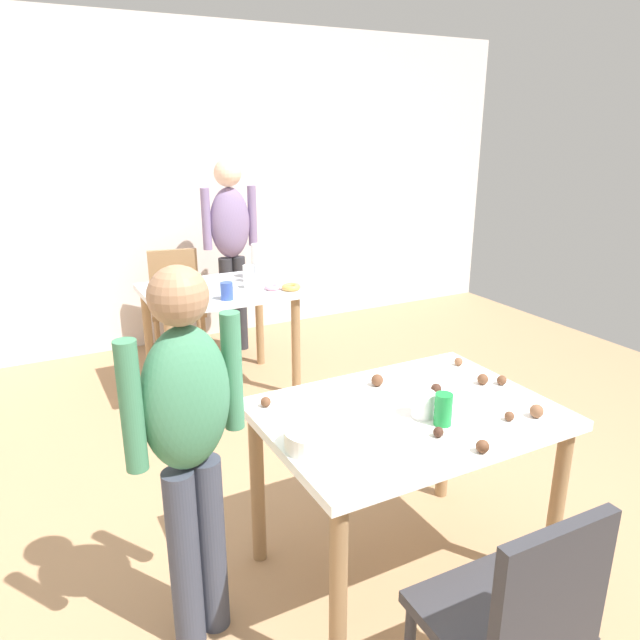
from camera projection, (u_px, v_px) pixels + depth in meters
name	position (u px, v px, depth m)	size (l,w,h in m)	color
ground_plane	(393.00, 549.00, 2.66)	(6.40, 6.40, 0.00)	#9E7A56
wall_back	(179.00, 188.00, 4.94)	(6.40, 0.10, 2.60)	silver
dining_table_near	(406.00, 433.00, 2.34)	(1.12, 0.81, 0.75)	white
dining_table_far	(219.00, 304.00, 4.07)	(0.97, 0.77, 0.75)	silver
chair_near_table	(516.00, 619.00, 1.65)	(0.41, 0.41, 0.87)	#2D2D33
chair_far_table	(176.00, 299.00, 4.69)	(0.47, 0.47, 0.87)	olive
person_girl_near	(189.00, 434.00, 1.97)	(0.45, 0.29, 1.40)	#383D4C
person_adult_far	(231.00, 239.00, 4.74)	(0.45, 0.21, 1.56)	#28282D
mixing_bowl	(313.00, 438.00, 2.03)	(0.20, 0.20, 0.07)	white
soda_can	(444.00, 409.00, 2.18)	(0.07, 0.07, 0.12)	#198438
fork_near	(422.00, 377.00, 2.61)	(0.17, 0.02, 0.01)	silver
cup_near_0	(423.00, 404.00, 2.25)	(0.09, 0.09, 0.10)	white
cake_ball_0	(266.00, 402.00, 2.33)	(0.04, 0.04, 0.04)	brown
cake_ball_1	(537.00, 411.00, 2.24)	(0.05, 0.05, 0.05)	brown
cake_ball_2	(377.00, 380.00, 2.52)	(0.05, 0.05, 0.05)	brown
cake_ball_3	(483.00, 379.00, 2.53)	(0.05, 0.05, 0.05)	brown
cake_ball_4	(509.00, 416.00, 2.22)	(0.04, 0.04, 0.04)	brown
cake_ball_5	(502.00, 380.00, 2.53)	(0.04, 0.04, 0.04)	brown
cake_ball_6	(482.00, 446.00, 2.00)	(0.05, 0.05, 0.05)	brown
cake_ball_7	(436.00, 389.00, 2.44)	(0.04, 0.04, 0.04)	#3D2319
cake_ball_8	(438.00, 432.00, 2.11)	(0.04, 0.04, 0.04)	#3D2319
cake_ball_9	(459.00, 362.00, 2.73)	(0.04, 0.04, 0.04)	brown
pitcher_far	(259.00, 261.00, 4.24)	(0.10, 0.10, 0.25)	white
cup_far_0	(227.00, 291.00, 3.75)	(0.08, 0.08, 0.11)	#3351B2
cup_far_1	(248.00, 273.00, 4.18)	(0.08, 0.08, 0.12)	white
cup_far_2	(195.00, 283.00, 3.92)	(0.09, 0.09, 0.12)	green
cup_far_3	(250.00, 281.00, 4.02)	(0.08, 0.08, 0.09)	white
donut_far_0	(172.00, 300.00, 3.70)	(0.12, 0.12, 0.03)	pink
donut_far_1	(291.00, 287.00, 3.98)	(0.13, 0.13, 0.04)	gold
donut_far_2	(273.00, 287.00, 4.00)	(0.11, 0.11, 0.03)	pink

